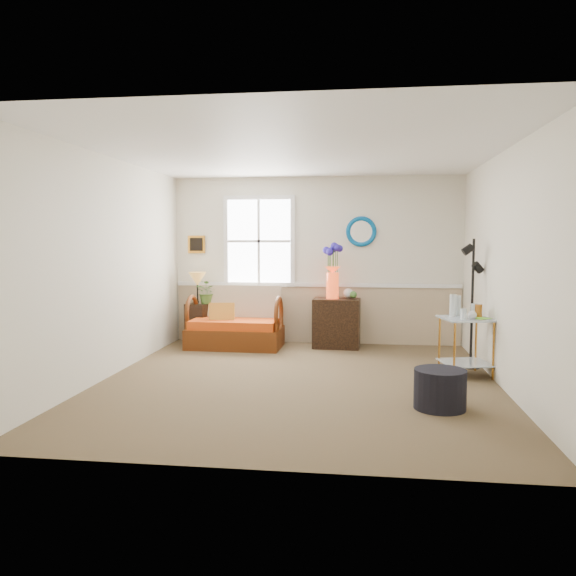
# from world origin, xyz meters

# --- Properties ---
(floor) EXTENTS (4.50, 5.00, 0.01)m
(floor) POSITION_xyz_m (0.00, 0.00, 0.00)
(floor) COLOR brown
(floor) RESTS_ON ground
(ceiling) EXTENTS (4.50, 5.00, 0.01)m
(ceiling) POSITION_xyz_m (0.00, 0.00, 2.60)
(ceiling) COLOR white
(ceiling) RESTS_ON walls
(walls) EXTENTS (4.51, 5.01, 2.60)m
(walls) POSITION_xyz_m (0.00, 0.00, 1.30)
(walls) COLOR silver
(walls) RESTS_ON floor
(wainscot) EXTENTS (4.46, 0.02, 0.90)m
(wainscot) POSITION_xyz_m (0.00, 2.48, 0.45)
(wainscot) COLOR tan
(wainscot) RESTS_ON walls
(chair_rail) EXTENTS (4.46, 0.04, 0.06)m
(chair_rail) POSITION_xyz_m (0.00, 2.47, 0.92)
(chair_rail) COLOR white
(chair_rail) RESTS_ON walls
(window) EXTENTS (1.14, 0.06, 1.44)m
(window) POSITION_xyz_m (-0.90, 2.47, 1.60)
(window) COLOR white
(window) RESTS_ON walls
(picture) EXTENTS (0.28, 0.03, 0.28)m
(picture) POSITION_xyz_m (-1.92, 2.48, 1.55)
(picture) COLOR #B47320
(picture) RESTS_ON walls
(mirror) EXTENTS (0.47, 0.07, 0.47)m
(mirror) POSITION_xyz_m (0.70, 2.48, 1.75)
(mirror) COLOR #07719F
(mirror) RESTS_ON walls
(loveseat) EXTENTS (1.41, 0.81, 0.91)m
(loveseat) POSITION_xyz_m (-1.17, 1.94, 0.46)
(loveseat) COLOR #4B210A
(loveseat) RESTS_ON floor
(throw_pillow) EXTENTS (0.39, 0.15, 0.38)m
(throw_pillow) POSITION_xyz_m (-1.37, 1.89, 0.49)
(throw_pillow) COLOR #B86223
(throw_pillow) RESTS_ON loveseat
(lamp_stand) EXTENTS (0.44, 0.44, 0.62)m
(lamp_stand) POSITION_xyz_m (-1.82, 2.26, 0.31)
(lamp_stand) COLOR #351F11
(lamp_stand) RESTS_ON floor
(table_lamp) EXTENTS (0.32, 0.32, 0.49)m
(table_lamp) POSITION_xyz_m (-1.85, 2.26, 0.87)
(table_lamp) COLOR #C58939
(table_lamp) RESTS_ON lamp_stand
(potted_plant) EXTENTS (0.48, 0.50, 0.29)m
(potted_plant) POSITION_xyz_m (-1.68, 2.23, 0.77)
(potted_plant) COLOR #3D6A2C
(potted_plant) RESTS_ON lamp_stand
(cabinet) EXTENTS (0.71, 0.48, 0.74)m
(cabinet) POSITION_xyz_m (0.35, 2.12, 0.37)
(cabinet) COLOR #351F11
(cabinet) RESTS_ON floor
(flower_vase) EXTENTS (0.24, 0.24, 0.81)m
(flower_vase) POSITION_xyz_m (0.28, 2.15, 1.15)
(flower_vase) COLOR #F54518
(flower_vase) RESTS_ON cabinet
(side_table) EXTENTS (0.66, 0.66, 0.70)m
(side_table) POSITION_xyz_m (1.95, 0.54, 0.35)
(side_table) COLOR #B97A29
(side_table) RESTS_ON floor
(tabletop_items) EXTENTS (0.61, 0.61, 0.27)m
(tabletop_items) POSITION_xyz_m (1.98, 0.59, 0.83)
(tabletop_items) COLOR silver
(tabletop_items) RESTS_ON side_table
(floor_lamp) EXTENTS (0.27, 0.27, 1.64)m
(floor_lamp) POSITION_xyz_m (2.10, 1.00, 0.82)
(floor_lamp) COLOR black
(floor_lamp) RESTS_ON floor
(ottoman) EXTENTS (0.60, 0.60, 0.38)m
(ottoman) POSITION_xyz_m (1.47, -0.85, 0.19)
(ottoman) COLOR black
(ottoman) RESTS_ON floor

